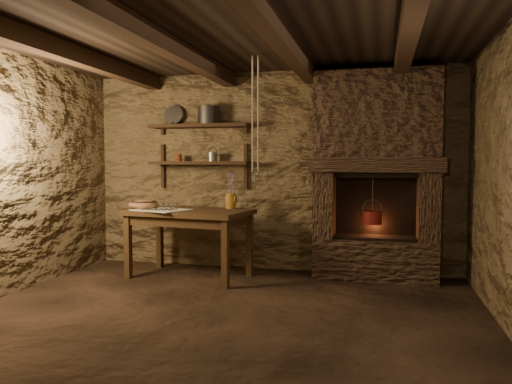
% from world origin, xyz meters
% --- Properties ---
extents(floor, '(4.50, 4.50, 0.00)m').
position_xyz_m(floor, '(0.00, 0.00, 0.00)').
color(floor, black).
rests_on(floor, ground).
extents(back_wall, '(4.50, 0.04, 2.40)m').
position_xyz_m(back_wall, '(0.00, 2.00, 1.20)').
color(back_wall, brown).
rests_on(back_wall, floor).
extents(front_wall, '(4.50, 0.04, 2.40)m').
position_xyz_m(front_wall, '(0.00, -2.00, 1.20)').
color(front_wall, brown).
rests_on(front_wall, floor).
extents(ceiling, '(4.50, 4.00, 0.04)m').
position_xyz_m(ceiling, '(0.00, 0.00, 2.40)').
color(ceiling, black).
rests_on(ceiling, back_wall).
extents(beam_far_left, '(0.14, 3.95, 0.16)m').
position_xyz_m(beam_far_left, '(-1.50, 0.00, 2.31)').
color(beam_far_left, black).
rests_on(beam_far_left, ceiling).
extents(beam_mid_left, '(0.14, 3.95, 0.16)m').
position_xyz_m(beam_mid_left, '(-0.50, 0.00, 2.31)').
color(beam_mid_left, black).
rests_on(beam_mid_left, ceiling).
extents(beam_mid_right, '(0.14, 3.95, 0.16)m').
position_xyz_m(beam_mid_right, '(0.50, 0.00, 2.31)').
color(beam_mid_right, black).
rests_on(beam_mid_right, ceiling).
extents(beam_far_right, '(0.14, 3.95, 0.16)m').
position_xyz_m(beam_far_right, '(1.50, 0.00, 2.31)').
color(beam_far_right, black).
rests_on(beam_far_right, ceiling).
extents(shelf_lower, '(1.25, 0.30, 0.04)m').
position_xyz_m(shelf_lower, '(-0.85, 1.84, 1.30)').
color(shelf_lower, black).
rests_on(shelf_lower, back_wall).
extents(shelf_upper, '(1.25, 0.30, 0.04)m').
position_xyz_m(shelf_upper, '(-0.85, 1.84, 1.75)').
color(shelf_upper, black).
rests_on(shelf_upper, back_wall).
extents(hearth, '(1.43, 0.51, 2.30)m').
position_xyz_m(hearth, '(1.25, 1.77, 1.23)').
color(hearth, '#38271C').
rests_on(hearth, floor).
extents(work_table, '(1.45, 0.96, 0.77)m').
position_xyz_m(work_table, '(-0.79, 1.34, 0.42)').
color(work_table, '#342312').
rests_on(work_table, floor).
extents(linen_cloth, '(0.68, 0.61, 0.01)m').
position_xyz_m(linen_cloth, '(-1.07, 1.19, 0.78)').
color(linen_cloth, white).
rests_on(linen_cloth, work_table).
extents(pewter_cutlery_row, '(0.50, 0.32, 0.01)m').
position_xyz_m(pewter_cutlery_row, '(-1.07, 1.18, 0.79)').
color(pewter_cutlery_row, gray).
rests_on(pewter_cutlery_row, linen_cloth).
extents(drinking_glasses, '(0.18, 0.05, 0.07)m').
position_xyz_m(drinking_glasses, '(-1.05, 1.30, 0.82)').
color(drinking_glasses, white).
rests_on(drinking_glasses, linen_cloth).
extents(stoneware_jug, '(0.14, 0.14, 0.41)m').
position_xyz_m(stoneware_jug, '(-0.37, 1.56, 0.95)').
color(stoneware_jug, '#92621C').
rests_on(stoneware_jug, work_table).
extents(wooden_bowl, '(0.43, 0.43, 0.12)m').
position_xyz_m(wooden_bowl, '(-1.37, 1.36, 0.81)').
color(wooden_bowl, brown).
rests_on(wooden_bowl, work_table).
extents(iron_stockpot, '(0.29, 0.29, 0.19)m').
position_xyz_m(iron_stockpot, '(-0.73, 1.84, 1.87)').
color(iron_stockpot, '#2E2C29').
rests_on(iron_stockpot, shelf_upper).
extents(tin_pan, '(0.26, 0.13, 0.25)m').
position_xyz_m(tin_pan, '(-1.23, 1.94, 1.90)').
color(tin_pan, gray).
rests_on(tin_pan, shelf_upper).
extents(small_kettle, '(0.19, 0.17, 0.17)m').
position_xyz_m(small_kettle, '(-0.69, 1.84, 1.37)').
color(small_kettle, gray).
rests_on(small_kettle, shelf_lower).
extents(rusty_tin, '(0.11, 0.11, 0.09)m').
position_xyz_m(rusty_tin, '(-1.13, 1.84, 1.36)').
color(rusty_tin, '#5B2412').
rests_on(rusty_tin, shelf_lower).
extents(red_pot, '(0.23, 0.21, 0.54)m').
position_xyz_m(red_pot, '(1.22, 1.72, 0.70)').
color(red_pot, maroon).
rests_on(red_pot, hearth).
extents(hanging_ropes, '(0.08, 0.08, 1.20)m').
position_xyz_m(hanging_ropes, '(0.05, 1.05, 1.80)').
color(hanging_ropes, tan).
rests_on(hanging_ropes, ceiling).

